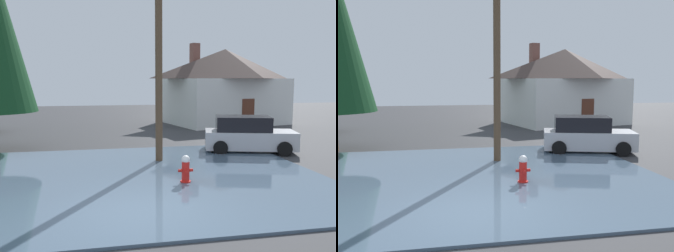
# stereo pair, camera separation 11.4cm
# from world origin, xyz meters

# --- Properties ---
(ground_plane) EXTENTS (80.00, 80.00, 0.10)m
(ground_plane) POSITION_xyz_m (0.00, 0.00, -0.05)
(ground_plane) COLOR #38383A
(flood_puddle) EXTENTS (12.32, 10.16, 0.07)m
(flood_puddle) POSITION_xyz_m (0.26, 3.33, 0.04)
(flood_puddle) COLOR #4C6075
(flood_puddle) RESTS_ON ground
(lane_stop_bar) EXTENTS (3.58, 0.44, 0.01)m
(lane_stop_bar) POSITION_xyz_m (-0.75, -1.07, 0.00)
(lane_stop_bar) COLOR silver
(lane_stop_bar) RESTS_ON ground
(fire_hydrant) EXTENTS (0.46, 0.40, 0.92)m
(fire_hydrant) POSITION_xyz_m (1.66, 2.32, 0.45)
(fire_hydrant) COLOR red
(fire_hydrant) RESTS_ON ground
(utility_pole) EXTENTS (1.60, 0.28, 7.77)m
(utility_pole) POSITION_xyz_m (1.38, 5.54, 4.06)
(utility_pole) COLOR brown
(utility_pole) RESTS_ON ground
(house) EXTENTS (9.97, 8.20, 6.03)m
(house) POSITION_xyz_m (8.62, 17.85, 2.90)
(house) COLOR silver
(house) RESTS_ON ground
(parked_car) EXTENTS (4.33, 2.79, 1.64)m
(parked_car) POSITION_xyz_m (5.71, 6.83, 0.78)
(parked_car) COLOR silver
(parked_car) RESTS_ON ground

